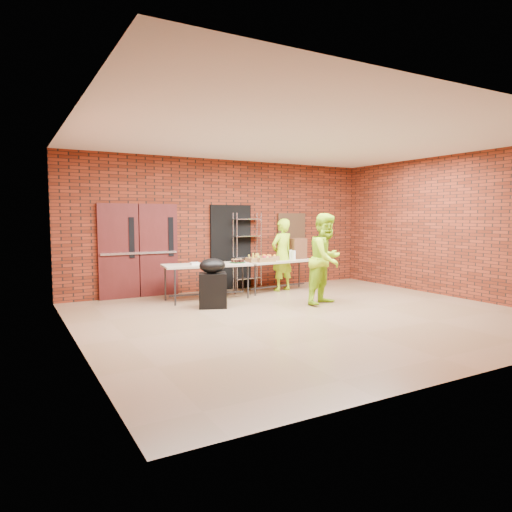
# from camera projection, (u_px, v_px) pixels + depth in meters

# --- Properties ---
(room) EXTENTS (8.08, 7.08, 3.28)m
(room) POSITION_uv_depth(u_px,v_px,m) (310.00, 228.00, 8.24)
(room) COLOR olive
(room) RESTS_ON ground
(double_doors) EXTENTS (1.78, 0.12, 2.10)m
(double_doors) POSITION_uv_depth(u_px,v_px,m) (139.00, 251.00, 10.21)
(double_doors) COLOR #471514
(double_doors) RESTS_ON room
(dark_doorway) EXTENTS (1.10, 0.06, 2.10)m
(dark_doorway) POSITION_uv_depth(u_px,v_px,m) (231.00, 247.00, 11.34)
(dark_doorway) COLOR black
(dark_doorway) RESTS_ON room
(bronze_plaque) EXTENTS (0.85, 0.04, 0.70)m
(bronze_plaque) POSITION_uv_depth(u_px,v_px,m) (292.00, 226.00, 12.17)
(bronze_plaque) COLOR #3E2918
(bronze_plaque) RESTS_ON room
(wire_rack) EXTENTS (0.72, 0.30, 1.91)m
(wire_rack) POSITION_uv_depth(u_px,v_px,m) (247.00, 251.00, 11.42)
(wire_rack) COLOR silver
(wire_rack) RESTS_ON room
(table_left) EXTENTS (1.99, 1.03, 0.78)m
(table_left) POSITION_uv_depth(u_px,v_px,m) (207.00, 267.00, 9.94)
(table_left) COLOR tan
(table_left) RESTS_ON room
(table_right) EXTENTS (1.92, 0.96, 0.76)m
(table_right) POSITION_uv_depth(u_px,v_px,m) (279.00, 263.00, 11.06)
(table_right) COLOR tan
(table_right) RESTS_ON room
(basket_bananas) EXTENTS (0.41, 0.32, 0.13)m
(basket_bananas) POSITION_uv_depth(u_px,v_px,m) (256.00, 259.00, 10.63)
(basket_bananas) COLOR olive
(basket_bananas) RESTS_ON table_right
(basket_oranges) EXTENTS (0.45, 0.35, 0.14)m
(basket_oranges) POSITION_uv_depth(u_px,v_px,m) (268.00, 258.00, 10.98)
(basket_oranges) COLOR olive
(basket_oranges) RESTS_ON table_right
(basket_apples) EXTENTS (0.43, 0.34, 0.13)m
(basket_apples) POSITION_uv_depth(u_px,v_px,m) (264.00, 259.00, 10.65)
(basket_apples) COLOR olive
(basket_apples) RESTS_ON table_right
(muffin_tray) EXTENTS (0.36, 0.36, 0.09)m
(muffin_tray) POSITION_uv_depth(u_px,v_px,m) (237.00, 261.00, 10.21)
(muffin_tray) COLOR #165323
(muffin_tray) RESTS_ON table_left
(napkin_box) EXTENTS (0.18, 0.12, 0.06)m
(napkin_box) POSITION_uv_depth(u_px,v_px,m) (195.00, 264.00, 9.74)
(napkin_box) COLOR silver
(napkin_box) RESTS_ON table_left
(coffee_dispenser) EXTENTS (0.39, 0.35, 0.51)m
(coffee_dispenser) POSITION_uv_depth(u_px,v_px,m) (297.00, 248.00, 11.44)
(coffee_dispenser) COLOR #4F2B1B
(coffee_dispenser) RESTS_ON table_right
(cup_stack_front) EXTENTS (0.07, 0.07, 0.22)m
(cup_stack_front) POSITION_uv_depth(u_px,v_px,m) (293.00, 255.00, 11.15)
(cup_stack_front) COLOR silver
(cup_stack_front) RESTS_ON table_right
(cup_stack_mid) EXTENTS (0.07, 0.07, 0.22)m
(cup_stack_mid) POSITION_uv_depth(u_px,v_px,m) (294.00, 255.00, 11.12)
(cup_stack_mid) COLOR silver
(cup_stack_mid) RESTS_ON table_right
(cup_stack_back) EXTENTS (0.08, 0.08, 0.24)m
(cup_stack_back) POSITION_uv_depth(u_px,v_px,m) (291.00, 255.00, 11.22)
(cup_stack_back) COLOR silver
(cup_stack_back) RESTS_ON table_right
(covered_grill) EXTENTS (0.67, 0.62, 0.99)m
(covered_grill) POSITION_uv_depth(u_px,v_px,m) (213.00, 283.00, 9.09)
(covered_grill) COLOR black
(covered_grill) RESTS_ON room
(volunteer_woman) EXTENTS (0.72, 0.55, 1.76)m
(volunteer_woman) POSITION_uv_depth(u_px,v_px,m) (282.00, 255.00, 11.11)
(volunteer_woman) COLOR #9ED617
(volunteer_woman) RESTS_ON room
(volunteer_man) EXTENTS (1.11, 1.00, 1.88)m
(volunteer_man) POSITION_uv_depth(u_px,v_px,m) (326.00, 259.00, 9.42)
(volunteer_man) COLOR #9ED617
(volunteer_man) RESTS_ON room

